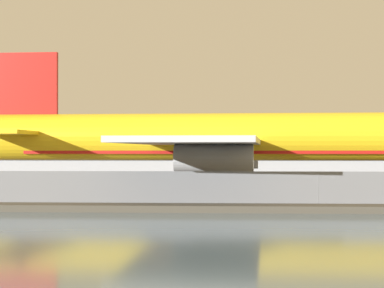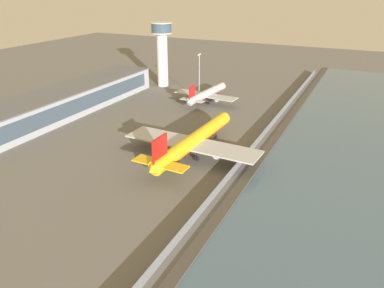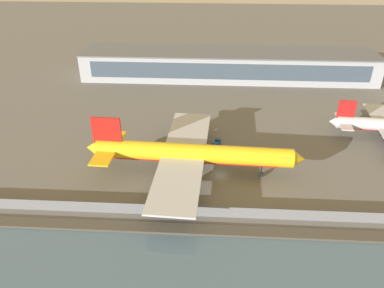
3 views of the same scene
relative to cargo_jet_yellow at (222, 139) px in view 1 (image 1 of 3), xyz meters
name	(u,v)px [view 1 (image 1 of 3)]	position (x,y,z in m)	size (l,w,h in m)	color
ground_plane	(301,195)	(7.72, -0.83, -5.56)	(500.00, 500.00, 0.00)	#66635E
shoreline_seawall	(325,209)	(7.72, -21.33, -5.31)	(320.00, 3.00, 0.50)	#474238
perimeter_fence	(318,189)	(7.72, -16.83, -4.18)	(280.00, 0.10, 2.76)	slate
cargo_jet_yellow	(222,139)	(0.00, 0.00, 0.00)	(54.80, 47.48, 14.59)	yellow
baggage_tug	(284,181)	(7.01, 14.39, -4.76)	(2.48, 3.53, 1.80)	#19519E
terminal_building	(288,145)	(11.26, 71.45, -0.02)	(119.24, 20.54, 11.07)	#9EA3AD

